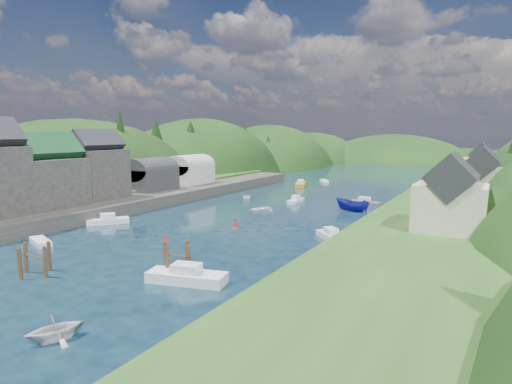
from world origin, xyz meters
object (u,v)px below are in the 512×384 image
Objects in this scene: piling_cluster_near at (35,263)px; piling_cluster_far at (177,261)px; channel_buoy_far at (235,223)px; channel_buoy_near at (166,239)px.

piling_cluster_near reaches higher than piling_cluster_far.
piling_cluster_far reaches higher than channel_buoy_far.
channel_buoy_near is (-8.07, 7.53, -0.66)m from piling_cluster_far.
piling_cluster_near is 26.35m from channel_buoy_far.
piling_cluster_far is 3.10× the size of channel_buoy_far.
piling_cluster_near is at bearing -148.31° from piling_cluster_far.
channel_buoy_far is at bearing 78.92° from piling_cluster_near.
channel_buoy_far is (-5.82, 19.14, -0.66)m from piling_cluster_far.
piling_cluster_near is 14.54m from channel_buoy_near.
piling_cluster_near is 3.11× the size of channel_buoy_far.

